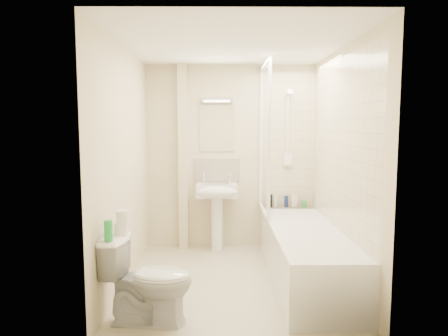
{
  "coord_description": "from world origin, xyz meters",
  "views": [
    {
      "loc": [
        -0.13,
        -4.0,
        1.61
      ],
      "look_at": [
        -0.09,
        0.2,
        1.17
      ],
      "focal_mm": 32.0,
      "sensor_mm": 36.0,
      "label": 1
    }
  ],
  "objects": [
    {
      "name": "wall_left",
      "position": [
        -1.1,
        0.0,
        1.2
      ],
      "size": [
        0.02,
        2.5,
        2.4
      ],
      "primitive_type": "cube",
      "color": "beige",
      "rests_on": "ground"
    },
    {
      "name": "splashback",
      "position": [
        -0.18,
        1.24,
        1.03
      ],
      "size": [
        0.6,
        0.02,
        0.3
      ],
      "primitive_type": "cube",
      "color": "beige",
      "rests_on": "wall_back"
    },
    {
      "name": "green_bottle",
      "position": [
        -1.0,
        -0.97,
        0.8
      ],
      "size": [
        0.07,
        0.07,
        0.16
      ],
      "primitive_type": "cylinder",
      "color": "green",
      "rests_on": "toilet"
    },
    {
      "name": "bottle_black_a",
      "position": [
        0.52,
        1.16,
        0.63
      ],
      "size": [
        0.06,
        0.06,
        0.17
      ],
      "primitive_type": "cylinder",
      "color": "black",
      "rests_on": "bathtub"
    },
    {
      "name": "bottle_cream",
      "position": [
        0.83,
        1.16,
        0.63
      ],
      "size": [
        0.06,
        0.06,
        0.16
      ],
      "primitive_type": "cylinder",
      "color": "beige",
      "rests_on": "bathtub"
    },
    {
      "name": "strip_light",
      "position": [
        -0.18,
        1.22,
        1.95
      ],
      "size": [
        0.42,
        0.07,
        0.07
      ],
      "primitive_type": "cube",
      "color": "silver",
      "rests_on": "wall_back"
    },
    {
      "name": "bottle_green",
      "position": [
        0.97,
        1.16,
        0.6
      ],
      "size": [
        0.05,
        0.05,
        0.09
      ],
      "primitive_type": "cylinder",
      "color": "green",
      "rests_on": "bathtub"
    },
    {
      "name": "toilet_roll_lower",
      "position": [
        -0.95,
        -0.78,
        0.77
      ],
      "size": [
        0.11,
        0.11,
        0.09
      ],
      "primitive_type": "cylinder",
      "color": "white",
      "rests_on": "toilet"
    },
    {
      "name": "toilet",
      "position": [
        -0.72,
        -0.85,
        0.36
      ],
      "size": [
        0.53,
        0.78,
        0.72
      ],
      "primitive_type": "imported",
      "rotation": [
        0.0,
        0.0,
        1.48
      ],
      "color": "white",
      "rests_on": "ground"
    },
    {
      "name": "toilet_roll_upper",
      "position": [
        -0.93,
        -0.8,
        0.87
      ],
      "size": [
        0.11,
        0.11,
        0.11
      ],
      "primitive_type": "cylinder",
      "color": "white",
      "rests_on": "toilet_roll_lower"
    },
    {
      "name": "mirror",
      "position": [
        -0.18,
        1.24,
        1.58
      ],
      "size": [
        0.46,
        0.01,
        0.6
      ],
      "primitive_type": "cube",
      "color": "white",
      "rests_on": "wall_back"
    },
    {
      "name": "bottle_white_b",
      "position": [
        0.86,
        1.16,
        0.62
      ],
      "size": [
        0.05,
        0.05,
        0.15
      ],
      "primitive_type": "cylinder",
      "color": "silver",
      "rests_on": "bathtub"
    },
    {
      "name": "tile_right",
      "position": [
        1.09,
        0.0,
        1.42
      ],
      "size": [
        0.01,
        2.1,
        1.75
      ],
      "primitive_type": "cube",
      "color": "beige",
      "rests_on": "wall_right"
    },
    {
      "name": "ceiling",
      "position": [
        0.0,
        0.0,
        2.4
      ],
      "size": [
        2.2,
        2.5,
        0.02
      ],
      "primitive_type": "cube",
      "color": "white",
      "rests_on": "wall_back"
    },
    {
      "name": "bathtub",
      "position": [
        0.75,
        0.0,
        0.29
      ],
      "size": [
        0.7,
        2.1,
        0.55
      ],
      "color": "white",
      "rests_on": "ground"
    },
    {
      "name": "bottle_white_a",
      "position": [
        0.59,
        1.16,
        0.62
      ],
      "size": [
        0.05,
        0.05,
        0.15
      ],
      "primitive_type": "cylinder",
      "color": "silver",
      "rests_on": "bathtub"
    },
    {
      "name": "bottle_blue",
      "position": [
        0.73,
        1.16,
        0.62
      ],
      "size": [
        0.05,
        0.05,
        0.15
      ],
      "primitive_type": "cylinder",
      "color": "navy",
      "rests_on": "bathtub"
    },
    {
      "name": "floor",
      "position": [
        0.0,
        0.0,
        0.0
      ],
      "size": [
        2.5,
        2.5,
        0.0
      ],
      "primitive_type": "plane",
      "color": "beige",
      "rests_on": "ground"
    },
    {
      "name": "wall_right",
      "position": [
        1.1,
        0.0,
        1.2
      ],
      "size": [
        0.02,
        2.5,
        2.4
      ],
      "primitive_type": "cube",
      "color": "beige",
      "rests_on": "ground"
    },
    {
      "name": "pipe_boxing",
      "position": [
        -0.62,
        1.19,
        1.2
      ],
      "size": [
        0.12,
        0.12,
        2.4
      ],
      "primitive_type": "cube",
      "color": "beige",
      "rests_on": "ground"
    },
    {
      "name": "pedestal_sink",
      "position": [
        -0.18,
        1.01,
        0.7
      ],
      "size": [
        0.52,
        0.48,
        1.0
      ],
      "color": "white",
      "rests_on": "ground"
    },
    {
      "name": "wall_back",
      "position": [
        0.0,
        1.25,
        1.2
      ],
      "size": [
        2.2,
        0.02,
        2.4
      ],
      "primitive_type": "cube",
      "color": "beige",
      "rests_on": "ground"
    },
    {
      "name": "tile_back",
      "position": [
        0.75,
        1.24,
        1.42
      ],
      "size": [
        0.7,
        0.01,
        1.75
      ],
      "primitive_type": "cube",
      "color": "beige",
      "rests_on": "wall_back"
    },
    {
      "name": "shower_screen",
      "position": [
        0.4,
        0.8,
        1.45
      ],
      "size": [
        0.04,
        0.92,
        1.8
      ],
      "color": "white",
      "rests_on": "bathtub"
    },
    {
      "name": "shower_fixture",
      "position": [
        0.75,
        1.19,
        1.55
      ],
      "size": [
        0.1,
        0.16,
        0.99
      ],
      "color": "white",
      "rests_on": "wall_back"
    }
  ]
}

